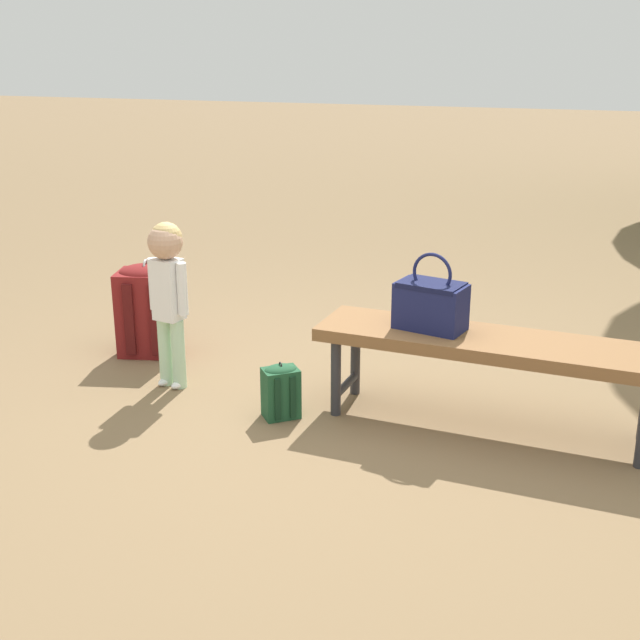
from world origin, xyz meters
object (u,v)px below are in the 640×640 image
handbag (431,303)px  backpack_small (281,390)px  backpack_large (149,307)px  child_standing (168,279)px  park_bench (489,349)px

handbag → backpack_small: handbag is taller
handbag → backpack_large: 1.76m
backpack_large → backpack_small: 1.19m
backpack_small → child_standing: bearing=-14.5°
child_standing → backpack_small: size_ratio=3.09×
child_standing → park_bench: bearing=-179.0°
handbag → child_standing: child_standing is taller
park_bench → backpack_small: size_ratio=5.70×
park_bench → handbag: size_ratio=4.41×
park_bench → backpack_large: 2.03m
backpack_large → backpack_small: (-1.04, 0.57, -0.14)m
child_standing → backpack_small: 0.83m
backpack_small → park_bench: bearing=-167.8°
backpack_large → backpack_small: backpack_large is taller
handbag → child_standing: bearing=2.5°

